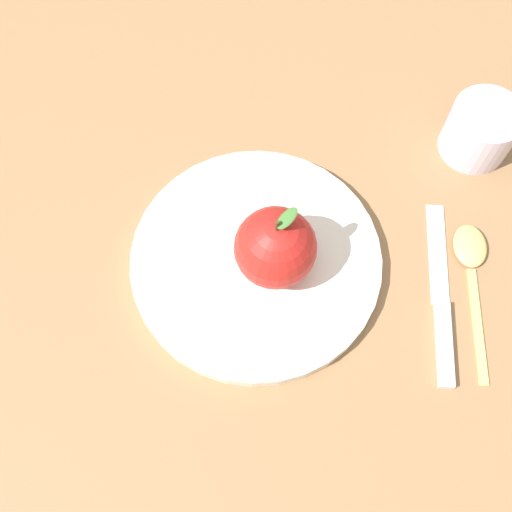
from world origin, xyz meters
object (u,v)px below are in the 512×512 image
at_px(apple, 276,248).
at_px(cup, 481,128).
at_px(dinner_plate, 256,260).
at_px(spoon, 471,262).
at_px(knife, 441,308).

distance_m(apple, cup, 0.27).
bearing_deg(dinner_plate, spoon, -32.12).
bearing_deg(knife, apple, 133.77).
bearing_deg(spoon, cup, 49.37).
relative_size(dinner_plate, knife, 1.50).
bearing_deg(knife, cup, 41.20).
distance_m(dinner_plate, apple, 0.05).
distance_m(apple, spoon, 0.21).
distance_m(dinner_plate, knife, 0.19).
relative_size(apple, cup, 1.25).
bearing_deg(spoon, knife, -158.63).
height_order(apple, knife, apple).
height_order(dinner_plate, apple, apple).
distance_m(apple, knife, 0.18).
distance_m(cup, knife, 0.20).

